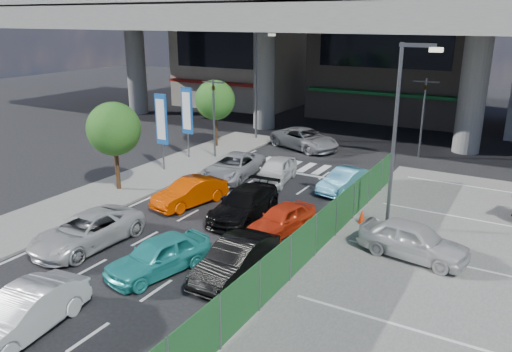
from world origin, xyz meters
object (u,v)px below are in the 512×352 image
Objects in this scene: street_lamp_left at (258,77)px; tree_far at (215,100)px; sedan_white_front_mid at (276,170)px; parked_sedan_white at (413,240)px; traffic_cone at (362,216)px; signboard_far at (187,113)px; sedan_black_mid at (244,204)px; taxi_orange_right at (282,219)px; tree_near at (114,129)px; hatch_black_mid_right at (236,260)px; taxi_orange_left at (190,192)px; signboard_near at (161,122)px; taxi_teal_mid at (159,255)px; kei_truck_front_right at (345,181)px; traffic_light_right at (425,98)px; hatch_white_back_mid at (23,313)px; crossing_wagon_silver at (305,139)px; traffic_light_left at (214,99)px; wagon_silver_front_left at (233,167)px; street_lamp_right at (400,124)px; sedan_white_mid_left at (87,231)px.

street_lamp_left is 4.04m from tree_far.
sedan_white_front_mid is (5.98, -8.47, -4.08)m from street_lamp_left.
traffic_cone is at bearing 58.85° from parked_sedan_white.
sedan_white_front_mid is (7.25, -1.47, -2.37)m from signboard_far.
sedan_black_mid is 1.31× the size of taxi_orange_right.
tree_near is 10.48m from taxi_orange_right.
hatch_black_mid_right is 7.69m from taxi_orange_left.
parked_sedan_white is at bearing -14.90° from signboard_near.
taxi_teal_mid reaches higher than traffic_cone.
kei_truck_front_right is at bearing 10.11° from signboard_near.
hatch_white_back_mid is (-5.62, -25.78, -3.25)m from traffic_light_right.
signboard_near reaches higher than taxi_orange_right.
crossing_wagon_silver is (-2.91, 19.10, 0.04)m from taxi_teal_mid.
signboard_near is 4.01m from tree_near.
tree_far is at bearing 132.26° from taxi_teal_mid.
traffic_light_left is 1.39× the size of kei_truck_front_right.
taxi_orange_right is (-0.36, 4.35, -0.07)m from hatch_black_mid_right.
tree_far is 7.51× the size of traffic_cone.
parked_sedan_white reaches higher than taxi_orange_left.
tree_near is 15.82m from parked_sedan_white.
hatch_white_back_mid is 1.04× the size of taxi_orange_left.
hatch_black_mid_right is at bearing -62.92° from wagon_silver_front_left.
sedan_white_front_mid reaches higher than traffic_cone.
taxi_orange_right is (9.30, -8.48, -3.32)m from traffic_light_left.
crossing_wagon_silver is at bearing 125.47° from traffic_cone.
crossing_wagon_silver is at bearing 129.59° from street_lamp_right.
tree_far is at bearing 169.42° from kei_truck_front_right.
wagon_silver_front_left is (4.97, -5.54, -2.70)m from tree_far.
street_lamp_left is 2.14× the size of kei_truck_front_right.
hatch_black_mid_right reaches higher than kei_truck_front_right.
hatch_white_back_mid is 0.80× the size of crossing_wagon_silver.
traffic_light_left is 4.22m from signboard_near.
signboard_far is 14.55m from traffic_cone.
taxi_teal_mid is (7.06, -13.94, -3.25)m from traffic_light_left.
traffic_light_left is at bearing 104.31° from sedan_white_mid_left.
sedan_black_mid is at bearing -158.27° from traffic_cone.
signboard_far is 1.12× the size of parked_sedan_white.
parked_sedan_white is (8.73, 10.57, 0.08)m from hatch_white_back_mid.
street_lamp_right reaches higher than tree_far.
street_lamp_left is at bearing 105.48° from wagon_silver_front_left.
traffic_cone is at bearing 9.27° from tree_near.
sedan_white_front_mid is at bearing -121.69° from traffic_light_right.
tree_near is (0.60, -6.99, 0.32)m from signboard_far.
parked_sedan_white is at bearing -121.52° from crossing_wagon_silver.
traffic_light_right is 1.08× the size of tree_far.
signboard_near is 7.36× the size of traffic_cone.
taxi_orange_right is at bearing -18.14° from sedan_black_mid.
street_lamp_left is at bearing 117.47° from hatch_black_mid_right.
street_lamp_left is 21.61m from hatch_black_mid_right.
traffic_light_right is 11.60m from sedan_white_front_mid.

